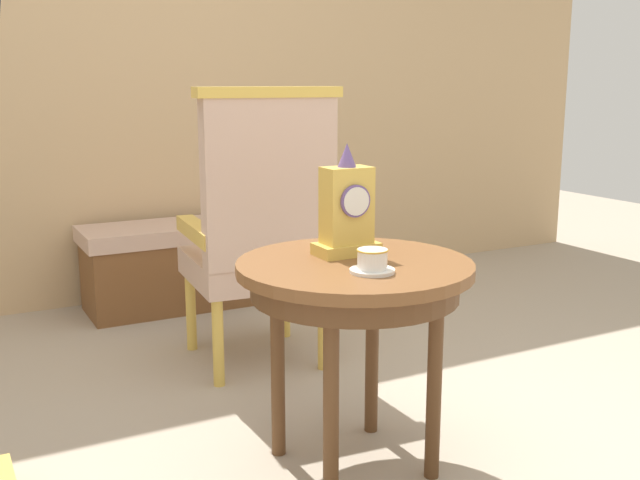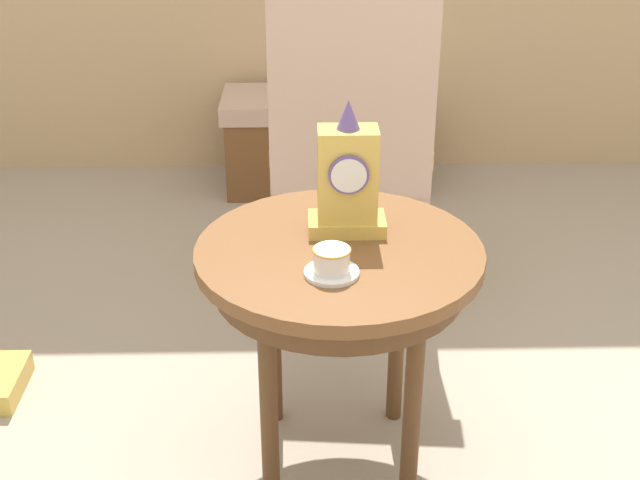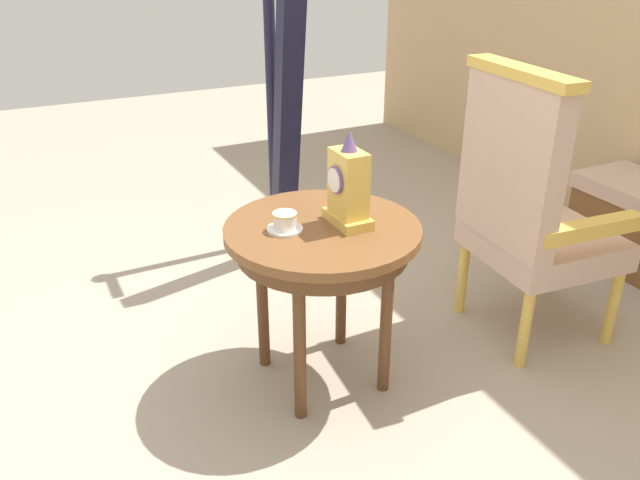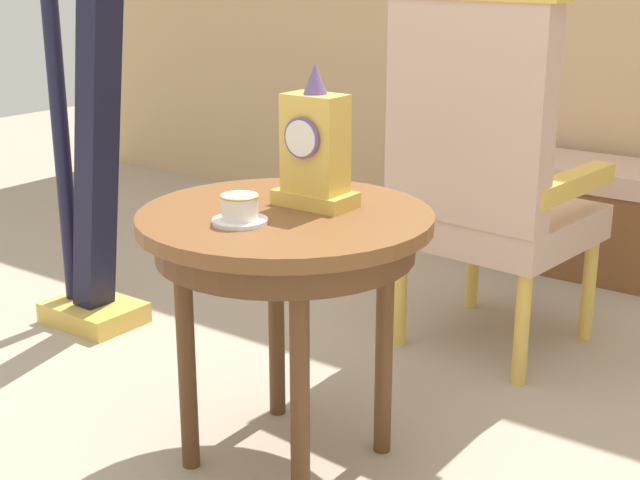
{
  "view_description": "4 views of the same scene",
  "coord_description": "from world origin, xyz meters",
  "px_view_note": "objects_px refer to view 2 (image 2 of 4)",
  "views": [
    {
      "loc": [
        -1.06,
        -1.76,
        1.16
      ],
      "look_at": [
        -0.01,
        0.23,
        0.69
      ],
      "focal_mm": 42.23,
      "sensor_mm": 36.0,
      "label": 1
    },
    {
      "loc": [
        -0.06,
        -1.71,
        1.58
      ],
      "look_at": [
        -0.02,
        0.15,
        0.63
      ],
      "focal_mm": 47.35,
      "sensor_mm": 36.0,
      "label": 2
    },
    {
      "loc": [
        1.85,
        -0.83,
        1.58
      ],
      "look_at": [
        0.02,
        0.07,
        0.59
      ],
      "focal_mm": 36.08,
      "sensor_mm": 36.0,
      "label": 3
    },
    {
      "loc": [
        1.29,
        -1.52,
        1.21
      ],
      "look_at": [
        0.02,
        0.22,
        0.54
      ],
      "focal_mm": 51.06,
      "sensor_mm": 36.0,
      "label": 4
    }
  ],
  "objects_px": {
    "mantel_clock": "(347,181)",
    "window_bench": "(324,141)",
    "teacup_left": "(332,263)",
    "side_table": "(339,276)",
    "armchair": "(352,140)"
  },
  "relations": [
    {
      "from": "mantel_clock",
      "to": "window_bench",
      "type": "xyz_separation_m",
      "value": [
        -0.01,
        1.79,
        -0.56
      ]
    },
    {
      "from": "side_table",
      "to": "teacup_left",
      "type": "height_order",
      "value": "teacup_left"
    },
    {
      "from": "armchair",
      "to": "window_bench",
      "type": "height_order",
      "value": "armchair"
    },
    {
      "from": "teacup_left",
      "to": "window_bench",
      "type": "height_order",
      "value": "teacup_left"
    },
    {
      "from": "mantel_clock",
      "to": "side_table",
      "type": "bearing_deg",
      "value": -104.33
    },
    {
      "from": "side_table",
      "to": "armchair",
      "type": "height_order",
      "value": "armchair"
    },
    {
      "from": "mantel_clock",
      "to": "armchair",
      "type": "xyz_separation_m",
      "value": [
        0.06,
        0.79,
        -0.19
      ]
    },
    {
      "from": "side_table",
      "to": "mantel_clock",
      "type": "distance_m",
      "value": 0.23
    },
    {
      "from": "side_table",
      "to": "armchair",
      "type": "distance_m",
      "value": 0.88
    },
    {
      "from": "side_table",
      "to": "teacup_left",
      "type": "relative_size",
      "value": 5.55
    },
    {
      "from": "teacup_left",
      "to": "armchair",
      "type": "distance_m",
      "value": 1.02
    },
    {
      "from": "teacup_left",
      "to": "mantel_clock",
      "type": "distance_m",
      "value": 0.25
    },
    {
      "from": "mantel_clock",
      "to": "window_bench",
      "type": "distance_m",
      "value": 1.87
    },
    {
      "from": "teacup_left",
      "to": "window_bench",
      "type": "xyz_separation_m",
      "value": [
        0.04,
        2.01,
        -0.45
      ]
    },
    {
      "from": "teacup_left",
      "to": "side_table",
      "type": "bearing_deg",
      "value": 80.09
    }
  ]
}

